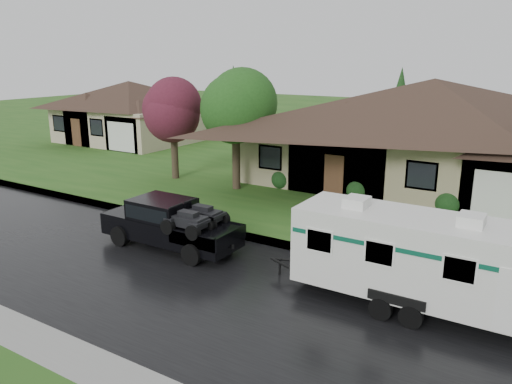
% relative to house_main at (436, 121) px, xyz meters
% --- Properties ---
extents(ground, '(140.00, 140.00, 0.00)m').
position_rel_house_main_xyz_m(ground, '(-2.29, -13.84, -3.59)').
color(ground, '#28571B').
rests_on(ground, ground).
extents(road, '(140.00, 8.00, 0.01)m').
position_rel_house_main_xyz_m(road, '(-2.29, -15.84, -3.59)').
color(road, black).
rests_on(road, ground).
extents(curb, '(140.00, 0.50, 0.15)m').
position_rel_house_main_xyz_m(curb, '(-2.29, -11.59, -3.52)').
color(curb, gray).
rests_on(curb, ground).
extents(lawn, '(140.00, 26.00, 0.15)m').
position_rel_house_main_xyz_m(lawn, '(-2.29, 1.16, -3.52)').
color(lawn, '#28571B').
rests_on(lawn, ground).
extents(house_main, '(19.44, 10.80, 6.90)m').
position_rel_house_main_xyz_m(house_main, '(0.00, 0.00, 0.00)').
color(house_main, tan).
rests_on(house_main, lawn).
extents(house_far, '(10.80, 8.64, 5.80)m').
position_rel_house_main_xyz_m(house_far, '(-24.07, 2.02, -0.62)').
color(house_far, '#BDAA8C').
rests_on(house_far, lawn).
extents(tree_left_green, '(3.65, 3.65, 6.04)m').
position_rel_house_main_xyz_m(tree_left_green, '(-8.51, -5.97, 0.75)').
color(tree_left_green, '#382B1E').
rests_on(tree_left_green, lawn).
extents(tree_red, '(3.33, 3.33, 5.50)m').
position_rel_house_main_xyz_m(tree_red, '(-12.74, -5.87, 0.37)').
color(tree_red, '#382B1E').
rests_on(tree_red, lawn).
extents(shrub_row, '(13.60, 1.00, 1.00)m').
position_rel_house_main_xyz_m(shrub_row, '(-0.29, -4.54, -2.94)').
color(shrub_row, '#143814').
rests_on(shrub_row, lawn).
extents(pickup_truck, '(5.39, 2.05, 1.80)m').
position_rel_house_main_xyz_m(pickup_truck, '(-6.21, -13.84, -2.63)').
color(pickup_truck, black).
rests_on(pickup_truck, ground).
extents(travel_trailer, '(6.65, 2.34, 2.98)m').
position_rel_house_main_xyz_m(travel_trailer, '(2.59, -13.84, -2.01)').
color(travel_trailer, white).
rests_on(travel_trailer, ground).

